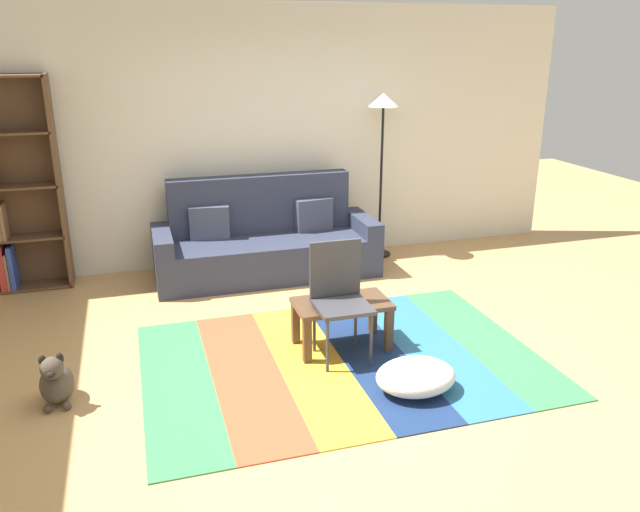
% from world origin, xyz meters
% --- Properties ---
extents(ground_plane, '(14.00, 14.00, 0.00)m').
position_xyz_m(ground_plane, '(0.00, 0.00, 0.00)').
color(ground_plane, tan).
extents(back_wall, '(6.80, 0.10, 2.70)m').
position_xyz_m(back_wall, '(0.00, 2.55, 1.35)').
color(back_wall, silver).
rests_on(back_wall, ground_plane).
extents(rug, '(2.97, 2.09, 0.01)m').
position_xyz_m(rug, '(-0.01, -0.03, 0.01)').
color(rug, '#387F4C').
rests_on(rug, ground_plane).
extents(couch, '(2.26, 0.80, 1.00)m').
position_xyz_m(couch, '(-0.15, 2.02, 0.34)').
color(couch, '#2D3347').
rests_on(couch, ground_plane).
extents(coffee_table, '(0.74, 0.42, 0.38)m').
position_xyz_m(coffee_table, '(0.06, 0.19, 0.32)').
color(coffee_table, '#513826').
rests_on(coffee_table, rug).
extents(pouf, '(0.56, 0.45, 0.22)m').
position_xyz_m(pouf, '(0.33, -0.60, 0.12)').
color(pouf, white).
rests_on(pouf, rug).
extents(dog, '(0.22, 0.35, 0.40)m').
position_xyz_m(dog, '(-2.03, -0.03, 0.16)').
color(dog, '#473D33').
rests_on(dog, ground_plane).
extents(standing_lamp, '(0.32, 0.32, 1.80)m').
position_xyz_m(standing_lamp, '(1.20, 2.24, 1.50)').
color(standing_lamp, black).
rests_on(standing_lamp, ground_plane).
extents(tv_remote, '(0.08, 0.16, 0.02)m').
position_xyz_m(tv_remote, '(0.08, 0.26, 0.40)').
color(tv_remote, black).
rests_on(tv_remote, coffee_table).
extents(folding_chair, '(0.40, 0.40, 0.90)m').
position_xyz_m(folding_chair, '(0.00, 0.09, 0.53)').
color(folding_chair, '#38383D').
rests_on(folding_chair, ground_plane).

